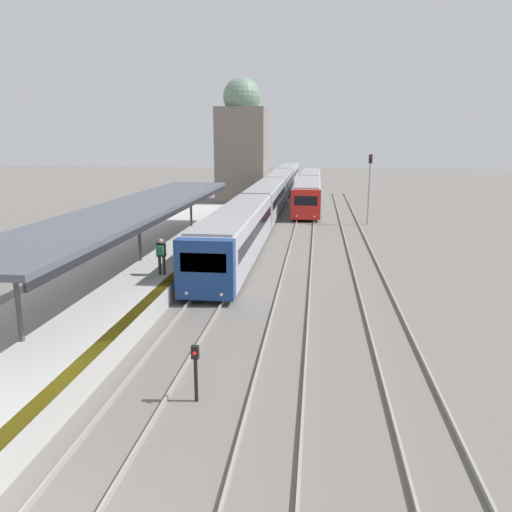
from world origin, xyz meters
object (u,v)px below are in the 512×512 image
person_on_platform (161,254)px  signal_mast_far (369,182)px  signal_post_near (196,367)px  train_near (274,189)px  train_far (309,187)px

person_on_platform → signal_mast_far: (11.13, 20.56, 1.67)m
signal_post_near → signal_mast_far: (7.30, 29.86, 2.54)m
person_on_platform → signal_mast_far: signal_mast_far is taller
signal_post_near → train_near: bearing=92.1°
train_far → signal_post_near: 45.74m
person_on_platform → signal_mast_far: 23.44m
signal_post_near → train_far: bearing=87.3°
person_on_platform → train_far: (5.99, 36.39, -0.26)m
person_on_platform → train_far: 36.88m
train_far → signal_mast_far: 16.76m
train_near → signal_mast_far: bearing=-53.3°
train_near → signal_mast_far: size_ratio=11.91×
person_on_platform → signal_post_near: size_ratio=1.04×
person_on_platform → signal_post_near: bearing=-67.6°
person_on_platform → signal_mast_far: bearing=61.6°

